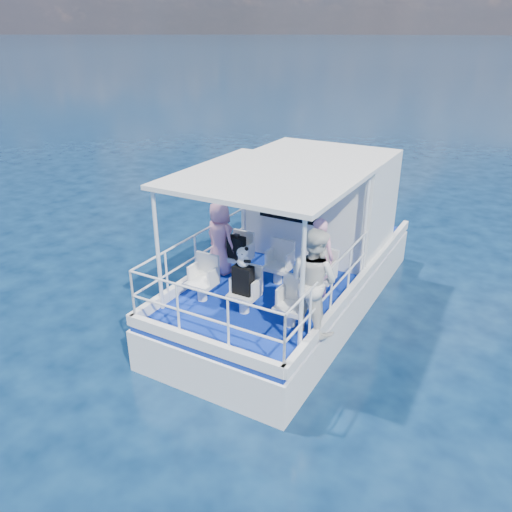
% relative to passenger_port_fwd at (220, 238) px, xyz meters
% --- Properties ---
extents(ground, '(2000.00, 2000.00, 0.00)m').
position_rel_passenger_port_fwd_xyz_m(ground, '(1.25, -0.06, -1.65)').
color(ground, black).
rests_on(ground, ground).
extents(hull, '(3.00, 7.00, 1.60)m').
position_rel_passenger_port_fwd_xyz_m(hull, '(1.25, 0.94, -1.65)').
color(hull, white).
rests_on(hull, ground).
extents(deck, '(2.90, 6.90, 0.10)m').
position_rel_passenger_port_fwd_xyz_m(deck, '(1.25, 0.94, -0.80)').
color(deck, navy).
rests_on(deck, hull).
extents(cabin, '(2.85, 2.00, 2.20)m').
position_rel_passenger_port_fwd_xyz_m(cabin, '(1.25, 2.24, 0.35)').
color(cabin, white).
rests_on(cabin, deck).
extents(canopy, '(3.00, 3.20, 0.08)m').
position_rel_passenger_port_fwd_xyz_m(canopy, '(1.25, -0.26, 1.49)').
color(canopy, white).
rests_on(canopy, cabin).
extents(canopy_posts, '(2.77, 2.97, 2.20)m').
position_rel_passenger_port_fwd_xyz_m(canopy_posts, '(1.25, -0.31, 0.35)').
color(canopy_posts, white).
rests_on(canopy_posts, deck).
extents(railings, '(2.84, 3.59, 1.00)m').
position_rel_passenger_port_fwd_xyz_m(railings, '(1.25, -0.64, -0.25)').
color(railings, white).
rests_on(railings, deck).
extents(seat_port_fwd, '(0.48, 0.46, 0.38)m').
position_rel_passenger_port_fwd_xyz_m(seat_port_fwd, '(0.35, 0.14, -0.56)').
color(seat_port_fwd, white).
rests_on(seat_port_fwd, deck).
extents(seat_center_fwd, '(0.48, 0.46, 0.38)m').
position_rel_passenger_port_fwd_xyz_m(seat_center_fwd, '(1.25, 0.14, -0.56)').
color(seat_center_fwd, white).
rests_on(seat_center_fwd, deck).
extents(seat_stbd_fwd, '(0.48, 0.46, 0.38)m').
position_rel_passenger_port_fwd_xyz_m(seat_stbd_fwd, '(2.15, 0.14, -0.56)').
color(seat_stbd_fwd, white).
rests_on(seat_stbd_fwd, deck).
extents(seat_port_aft, '(0.48, 0.46, 0.38)m').
position_rel_passenger_port_fwd_xyz_m(seat_port_aft, '(0.35, -1.16, -0.56)').
color(seat_port_aft, white).
rests_on(seat_port_aft, deck).
extents(seat_center_aft, '(0.48, 0.46, 0.38)m').
position_rel_passenger_port_fwd_xyz_m(seat_center_aft, '(1.25, -1.16, -0.56)').
color(seat_center_aft, white).
rests_on(seat_center_aft, deck).
extents(seat_stbd_aft, '(0.48, 0.46, 0.38)m').
position_rel_passenger_port_fwd_xyz_m(seat_stbd_aft, '(2.15, -1.16, -0.56)').
color(seat_stbd_aft, white).
rests_on(seat_stbd_aft, deck).
extents(passenger_port_fwd, '(0.65, 0.53, 1.50)m').
position_rel_passenger_port_fwd_xyz_m(passenger_port_fwd, '(0.00, 0.00, 0.00)').
color(passenger_port_fwd, pink).
rests_on(passenger_port_fwd, deck).
extents(passenger_stbd_fwd, '(0.62, 0.47, 1.55)m').
position_rel_passenger_port_fwd_xyz_m(passenger_stbd_fwd, '(2.13, 0.00, 0.03)').
color(passenger_stbd_fwd, '#EE9AC0').
rests_on(passenger_stbd_fwd, deck).
extents(passenger_stbd_aft, '(1.03, 0.90, 1.79)m').
position_rel_passenger_port_fwd_xyz_m(passenger_stbd_aft, '(2.50, -1.09, 0.14)').
color(passenger_stbd_aft, white).
rests_on(passenger_stbd_aft, deck).
extents(backpack_port, '(0.34, 0.19, 0.45)m').
position_rel_passenger_port_fwd_xyz_m(backpack_port, '(0.36, 0.05, -0.15)').
color(backpack_port, black).
rests_on(backpack_port, seat_port_fwd).
extents(backpack_center, '(0.35, 0.19, 0.52)m').
position_rel_passenger_port_fwd_xyz_m(backpack_center, '(1.24, -1.18, -0.11)').
color(backpack_center, black).
rests_on(backpack_center, seat_center_aft).
extents(compact_camera, '(0.10, 0.06, 0.06)m').
position_rel_passenger_port_fwd_xyz_m(compact_camera, '(0.37, 0.05, 0.11)').
color(compact_camera, black).
rests_on(compact_camera, backpack_port).
extents(panda, '(0.24, 0.20, 0.37)m').
position_rel_passenger_port_fwd_xyz_m(panda, '(1.25, -1.18, 0.33)').
color(panda, white).
rests_on(panda, backpack_center).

